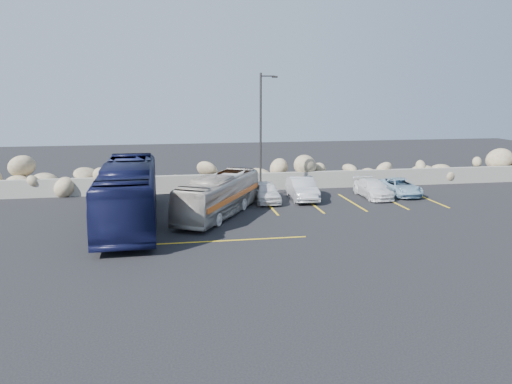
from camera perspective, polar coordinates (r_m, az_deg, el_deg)
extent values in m
plane|color=black|center=(23.38, -1.30, -5.63)|extent=(90.00, 90.00, 0.00)
cube|color=gray|center=(34.83, -4.28, 1.06)|extent=(60.00, 0.40, 1.20)
cube|color=gold|center=(29.91, -8.07, -1.92)|extent=(0.12, 5.00, 0.01)
cube|color=gold|center=(30.48, 1.55, -1.56)|extent=(0.12, 5.00, 0.01)
cube|color=gold|center=(31.12, 6.43, -1.36)|extent=(0.12, 5.00, 0.01)
cube|color=gold|center=(31.94, 10.92, -1.16)|extent=(0.12, 5.00, 0.01)
cube|color=gold|center=(32.94, 15.15, -0.97)|extent=(0.12, 5.00, 0.01)
cube|color=gold|center=(34.11, 19.11, -0.79)|extent=(0.12, 5.00, 0.01)
cube|color=gold|center=(23.45, -3.81, -5.59)|extent=(8.00, 0.12, 0.01)
cylinder|color=#2E2B28|center=(32.26, 0.53, 6.36)|extent=(0.14, 0.14, 8.00)
cylinder|color=#2E2B28|center=(32.23, 1.35, 13.11)|extent=(0.90, 0.08, 0.08)
cube|color=#2E2B28|center=(32.32, 2.15, 13.01)|extent=(0.35, 0.18, 0.12)
imported|color=#B9B2A7|center=(27.93, -4.25, -0.40)|extent=(5.66, 8.14, 2.29)
imported|color=black|center=(26.85, -14.35, -0.17)|extent=(2.98, 11.71, 3.25)
imported|color=white|center=(31.48, 1.20, 0.04)|extent=(1.66, 3.80, 1.27)
imported|color=#B6B7BB|center=(32.31, 5.29, 0.41)|extent=(1.74, 4.36, 1.41)
imported|color=white|center=(33.67, 13.21, 0.38)|extent=(1.63, 3.98, 1.15)
imported|color=#8BADC5|center=(34.90, 16.17, 0.57)|extent=(1.84, 3.98, 1.11)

